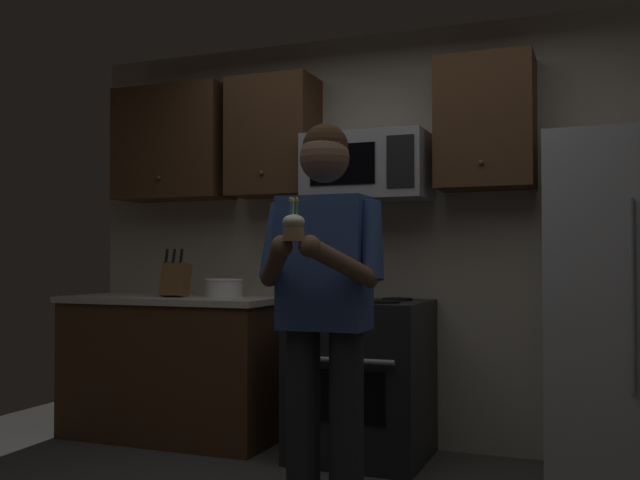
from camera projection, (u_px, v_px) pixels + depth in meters
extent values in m
cube|color=#B7AD99|center=(403.00, 238.00, 4.57)|extent=(4.40, 0.10, 2.60)
cube|color=black|center=(361.00, 379.00, 4.24)|extent=(0.76, 0.66, 0.92)
cube|color=black|center=(342.00, 396.00, 3.92)|extent=(0.48, 0.01, 0.28)
cylinder|color=#99999E|center=(341.00, 360.00, 3.91)|extent=(0.60, 0.03, 0.03)
cylinder|color=black|center=(324.00, 300.00, 4.18)|extent=(0.18, 0.18, 0.01)
cylinder|color=black|center=(384.00, 302.00, 4.05)|extent=(0.18, 0.18, 0.01)
cylinder|color=black|center=(341.00, 298.00, 4.44)|extent=(0.18, 0.18, 0.01)
cylinder|color=black|center=(397.00, 299.00, 4.31)|extent=(0.18, 0.18, 0.01)
cube|color=#9EA0A5|center=(367.00, 167.00, 4.38)|extent=(0.74, 0.40, 0.40)
cube|color=black|center=(342.00, 164.00, 4.22)|extent=(0.40, 0.01, 0.24)
cube|color=black|center=(400.00, 161.00, 4.10)|extent=(0.16, 0.01, 0.30)
cylinder|color=gray|center=(632.00, 295.00, 3.34)|extent=(0.02, 0.02, 0.90)
cube|color=#4C301C|center=(174.00, 144.00, 4.94)|extent=(0.80, 0.34, 0.76)
sphere|color=brown|center=(159.00, 178.00, 4.77)|extent=(0.03, 0.03, 0.03)
cube|color=#4C301C|center=(274.00, 138.00, 4.67)|extent=(0.55, 0.34, 0.76)
sphere|color=brown|center=(261.00, 173.00, 4.49)|extent=(0.03, 0.03, 0.03)
cube|color=#4C301C|center=(486.00, 123.00, 4.18)|extent=(0.55, 0.34, 0.76)
sphere|color=brown|center=(481.00, 163.00, 4.00)|extent=(0.03, 0.03, 0.03)
cube|color=#4C301C|center=(173.00, 370.00, 4.73)|extent=(1.40, 0.62, 0.88)
cube|color=beige|center=(174.00, 299.00, 4.74)|extent=(1.44, 0.66, 0.04)
cube|color=brown|center=(176.00, 280.00, 4.68)|extent=(0.16, 0.15, 0.24)
cylinder|color=black|center=(167.00, 256.00, 4.68)|extent=(0.02, 0.04, 0.09)
cylinder|color=black|center=(174.00, 256.00, 4.66)|extent=(0.02, 0.04, 0.09)
cylinder|color=black|center=(181.00, 256.00, 4.64)|extent=(0.02, 0.04, 0.09)
cylinder|color=white|center=(224.00, 288.00, 4.66)|extent=(0.24, 0.24, 0.11)
torus|color=white|center=(224.00, 280.00, 4.66)|extent=(0.25, 0.25, 0.01)
cylinder|color=#262628|center=(303.00, 427.00, 3.17)|extent=(0.15, 0.15, 0.86)
cylinder|color=#262628|center=(346.00, 431.00, 3.10)|extent=(0.15, 0.15, 0.86)
cube|color=#334C8C|center=(325.00, 263.00, 3.15)|extent=(0.38, 0.22, 0.58)
sphere|color=brown|center=(325.00, 158.00, 3.16)|extent=(0.22, 0.22, 0.22)
sphere|color=#382314|center=(325.00, 147.00, 3.17)|extent=(0.20, 0.20, 0.20)
cylinder|color=#334C8C|center=(275.00, 241.00, 3.21)|extent=(0.15, 0.18, 0.35)
cylinder|color=brown|center=(275.00, 263.00, 3.03)|extent=(0.26, 0.33, 0.21)
sphere|color=brown|center=(282.00, 246.00, 2.88)|extent=(0.09, 0.09, 0.09)
cylinder|color=#334C8C|center=(372.00, 240.00, 3.05)|extent=(0.15, 0.18, 0.35)
cylinder|color=brown|center=(342.00, 264.00, 2.92)|extent=(0.26, 0.33, 0.21)
sphere|color=brown|center=(310.00, 246.00, 2.83)|extent=(0.09, 0.09, 0.09)
cylinder|color=#A87F56|center=(294.00, 234.00, 2.84)|extent=(0.08, 0.08, 0.06)
ellipsoid|color=white|center=(294.00, 222.00, 2.84)|extent=(0.09, 0.09, 0.06)
cylinder|color=#4CBF66|center=(297.00, 210.00, 2.84)|extent=(0.01, 0.01, 0.06)
ellipsoid|color=#FFD159|center=(297.00, 200.00, 2.84)|extent=(0.01, 0.01, 0.02)
cylinder|color=#F2D84C|center=(293.00, 210.00, 2.86)|extent=(0.01, 0.01, 0.06)
ellipsoid|color=#FFD159|center=(293.00, 200.00, 2.86)|extent=(0.01, 0.01, 0.02)
cylinder|color=#4C7FE5|center=(291.00, 209.00, 2.83)|extent=(0.01, 0.01, 0.06)
ellipsoid|color=#FFD159|center=(291.00, 200.00, 2.83)|extent=(0.01, 0.01, 0.02)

